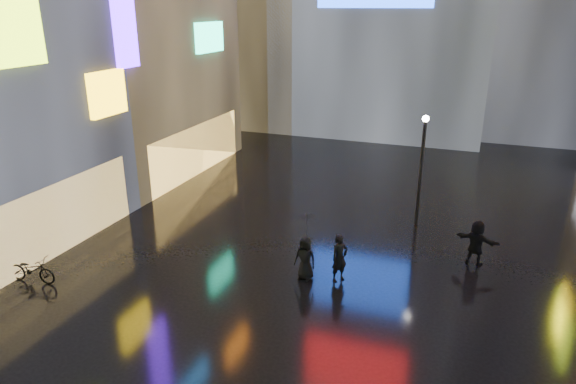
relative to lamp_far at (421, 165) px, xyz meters
The scene contains 7 objects.
ground 4.68m from the lamp_far, 132.33° to the right, with size 140.00×140.00×0.00m, color black.
lamp_far is the anchor object (origin of this frame).
pedestrian_4 7.65m from the lamp_far, 116.60° to the right, with size 0.83×0.54×1.69m, color black.
pedestrian_5 4.56m from the lamp_far, 49.43° to the right, with size 1.71×0.55×1.85m, color black.
pedestrian_6 6.89m from the lamp_far, 108.18° to the right, with size 0.67×0.44×1.84m, color black.
umbrella_2 7.39m from the lamp_far, 116.60° to the right, with size 1.03×1.05×0.95m, color black.
bicycle 16.59m from the lamp_far, 140.78° to the right, with size 0.67×1.92×1.01m, color black.
Camera 1 is at (4.53, -0.15, 9.76)m, focal length 32.00 mm.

